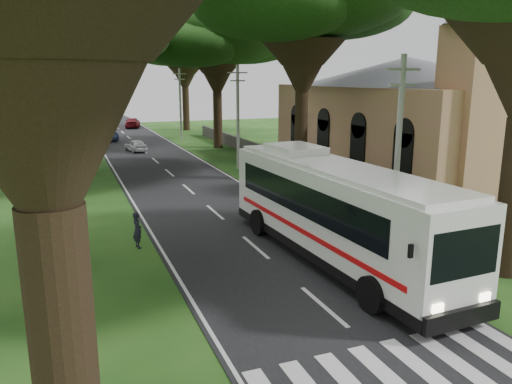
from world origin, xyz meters
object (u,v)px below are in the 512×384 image
object	(u,v)px
pole_mid	(238,115)
coach_bus	(333,209)
distant_car_c	(133,123)
pole_far	(180,103)
pole_near	(398,150)
distant_car_a	(136,145)
pedestrian	(137,230)
church	(407,106)
distant_car_b	(106,134)

from	to	relation	value
pole_mid	coach_bus	bearing A→B (deg)	-98.79
distant_car_c	coach_bus	bearing A→B (deg)	101.50
pole_mid	pole_far	size ratio (longest dim) A/B	1.00
pole_near	coach_bus	size ratio (longest dim) A/B	0.61
distant_car_a	pedestrian	bearing A→B (deg)	70.52
pole_mid	pole_far	world-z (taller)	same
pole_far	distant_car_c	size ratio (longest dim) A/B	1.71
church	pole_near	size ratio (longest dim) A/B	3.00
pole_far	distant_car_b	xyz separation A→B (m)	(-8.16, 1.95, -3.40)
coach_bus	distant_car_b	size ratio (longest dim) A/B	2.91
church	coach_bus	size ratio (longest dim) A/B	1.82
distant_car_c	distant_car_a	bearing A→B (deg)	94.27
pole_far	distant_car_b	distance (m)	9.05
pole_mid	pole_far	bearing A→B (deg)	90.00
pole_near	pole_mid	distance (m)	20.00
distant_car_a	distant_car_b	world-z (taller)	distant_car_b
pole_near	pole_mid	xyz separation A→B (m)	(0.00, 20.00, 0.00)
pole_mid	church	bearing A→B (deg)	-19.81
distant_car_c	church	bearing A→B (deg)	122.68
distant_car_b	distant_car_c	distance (m)	14.56
coach_bus	pole_far	bearing A→B (deg)	82.84
distant_car_b	distant_car_c	size ratio (longest dim) A/B	0.97
distant_car_a	distant_car_b	size ratio (longest dim) A/B	0.76
pole_near	distant_car_a	size ratio (longest dim) A/B	2.32
distant_car_a	pedestrian	size ratio (longest dim) A/B	2.20
coach_bus	pedestrian	xyz separation A→B (m)	(-7.00, 4.23, -1.29)
distant_car_a	pole_mid	bearing A→B (deg)	105.70
church	coach_bus	distance (m)	22.43
church	distant_car_a	distance (m)	25.34
church	pedestrian	distance (m)	25.72
church	pole_far	world-z (taller)	church
pole_mid	distant_car_b	world-z (taller)	pole_mid
pole_near	coach_bus	bearing A→B (deg)	-172.84
distant_car_a	distant_car_b	distance (m)	9.98
church	pole_far	size ratio (longest dim) A/B	3.00
pole_near	pole_far	xyz separation A→B (m)	(0.00, 40.00, 0.00)
church	pole_far	bearing A→B (deg)	116.82
distant_car_c	pedestrian	size ratio (longest dim) A/B	2.97
distant_car_a	distant_car_b	bearing A→B (deg)	-90.98
church	pole_far	distance (m)	27.41
church	pedestrian	bearing A→B (deg)	-152.52
pole_mid	coach_bus	world-z (taller)	pole_mid
church	distant_car_b	xyz separation A→B (m)	(-20.52, 26.40, -4.13)
pole_far	distant_car_a	bearing A→B (deg)	-128.73
church	pole_near	bearing A→B (deg)	-128.50
pole_mid	distant_car_a	size ratio (longest dim) A/B	2.32
distant_car_b	distant_car_c	xyz separation A→B (m)	(4.74, 13.77, -0.07)
church	distant_car_a	xyz separation A→B (m)	(-18.66, 16.60, -4.29)
pedestrian	coach_bus	bearing A→B (deg)	-135.46
distant_car_b	pole_mid	bearing A→B (deg)	-79.49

